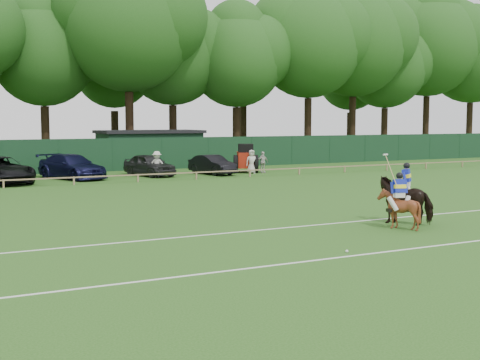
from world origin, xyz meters
TOP-DOWN VIEW (x-y plane):
  - ground at (0.00, 0.00)m, footprint 160.00×160.00m
  - horse_dark at (4.87, -2.18)m, footprint 2.03×2.24m
  - horse_chestnut at (3.79, -3.02)m, footprint 1.48×1.58m
  - suv_black at (-6.80, 20.96)m, footprint 4.00×6.36m
  - sedan_navy at (-2.21, 21.98)m, footprint 4.20×6.03m
  - hatch_grey at (3.08, 21.75)m, footprint 2.90×4.86m
  - estate_black at (7.52, 20.91)m, footprint 2.24×4.40m
  - spectator_left at (3.19, 20.54)m, footprint 1.31×1.03m
  - spectator_mid at (11.37, 20.44)m, footprint 0.93×0.40m
  - spectator_right at (10.38, 20.30)m, footprint 0.93×0.68m
  - rider_dark at (4.88, -2.19)m, footprint 0.83×0.69m
  - rider_chestnut at (3.79, -3.03)m, footprint 0.92×0.72m
  - polo_ball at (-0.36, -5.55)m, footprint 0.09×0.09m
  - pitch_lines at (0.00, -3.50)m, footprint 60.00×5.10m
  - pitch_rail at (0.00, 18.00)m, footprint 62.10×0.10m
  - perimeter_fence at (0.00, 27.00)m, footprint 92.08×0.08m
  - utility_shed at (6.00, 30.00)m, footprint 8.40×4.40m
  - tree_row at (2.00, 35.00)m, footprint 96.00×12.00m
  - tractor at (10.44, 21.37)m, footprint 2.57×2.99m

SIDE VIEW (x-z plane):
  - ground at x=0.00m, z-range 0.00..0.00m
  - tree_row at x=2.00m, z-range -10.50..10.50m
  - pitch_lines at x=0.00m, z-range 0.00..0.01m
  - polo_ball at x=-0.36m, z-range 0.00..0.09m
  - pitch_rail at x=0.00m, z-range 0.20..0.70m
  - estate_black at x=7.52m, z-range 0.00..1.38m
  - horse_chestnut at x=3.79m, z-range 0.00..1.43m
  - hatch_grey at x=3.08m, z-range 0.00..1.55m
  - spectator_mid at x=11.37m, z-range 0.00..1.57m
  - sedan_navy at x=-2.21m, z-range 0.00..1.62m
  - suv_black at x=-6.80m, z-range 0.00..1.64m
  - spectator_right at x=10.38m, z-range 0.00..1.73m
  - horse_dark at x=4.87m, z-range 0.00..1.77m
  - spectator_left at x=3.19m, z-range 0.00..1.78m
  - tractor at x=10.44m, z-range -0.06..2.07m
  - perimeter_fence at x=0.00m, z-range 0.00..2.50m
  - rider_chestnut at x=3.79m, z-range 0.37..2.42m
  - utility_shed at x=6.00m, z-range 0.02..3.06m
  - rider_dark at x=4.88m, z-range 0.95..2.36m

